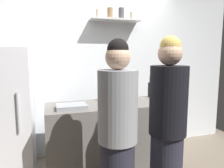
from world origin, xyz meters
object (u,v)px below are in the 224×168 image
at_px(utensil_holder, 117,96).
at_px(water_bottle_plastic, 160,90).
at_px(person_blonde, 167,129).
at_px(refrigerator, 7,113).
at_px(person_grey_hoodie, 118,137).
at_px(baking_pan, 71,107).
at_px(wine_bottle_dark_glass, 150,89).
at_px(wine_bottle_pale_glass, 102,91).

xyz_separation_m(utensil_holder, water_bottle_plastic, (0.63, -0.05, 0.05)).
bearing_deg(person_blonde, refrigerator, 62.77).
bearing_deg(utensil_holder, person_grey_hoodie, -108.42).
bearing_deg(refrigerator, person_grey_hoodie, -47.62).
xyz_separation_m(refrigerator, baking_pan, (0.75, -0.43, 0.13)).
relative_size(wine_bottle_dark_glass, water_bottle_plastic, 1.24).
relative_size(person_blonde, person_grey_hoodie, 1.02).
xyz_separation_m(refrigerator, wine_bottle_dark_glass, (1.93, -0.07, 0.22)).
bearing_deg(wine_bottle_pale_glass, utensil_holder, -11.77).
bearing_deg(person_blonde, wine_bottle_pale_glass, 27.94).
height_order(wine_bottle_dark_glass, person_grey_hoodie, person_grey_hoodie).
distance_m(refrigerator, wine_bottle_dark_glass, 1.94).
distance_m(refrigerator, water_bottle_plastic, 2.04).
height_order(refrigerator, utensil_holder, refrigerator).
relative_size(baking_pan, wine_bottle_dark_glass, 1.09).
xyz_separation_m(baking_pan, person_blonde, (0.79, -0.74, -0.10)).
bearing_deg(refrigerator, water_bottle_plastic, -5.39).
relative_size(wine_bottle_pale_glass, person_grey_hoodie, 0.21).
relative_size(utensil_holder, water_bottle_plastic, 0.91).
xyz_separation_m(water_bottle_plastic, person_blonde, (-0.49, -0.98, -0.19)).
distance_m(refrigerator, wine_bottle_pale_glass, 1.22).
distance_m(refrigerator, baking_pan, 0.87).
relative_size(water_bottle_plastic, person_grey_hoodie, 0.15).
bearing_deg(wine_bottle_pale_glass, baking_pan, -143.41).
height_order(person_blonde, person_grey_hoodie, person_blonde).
height_order(refrigerator, wine_bottle_dark_glass, refrigerator).
height_order(water_bottle_plastic, person_grey_hoodie, person_grey_hoodie).
xyz_separation_m(utensil_holder, person_blonde, (0.14, -1.03, -0.14)).
bearing_deg(wine_bottle_dark_glass, water_bottle_plastic, -53.48).
distance_m(refrigerator, person_grey_hoodie, 1.57).
bearing_deg(water_bottle_plastic, wine_bottle_dark_glass, 126.52).
distance_m(baking_pan, water_bottle_plastic, 1.30).
xyz_separation_m(utensil_holder, wine_bottle_dark_glass, (0.54, 0.07, 0.05)).
bearing_deg(person_grey_hoodie, refrigerator, -173.98).
distance_m(wine_bottle_pale_glass, person_blonde, 1.15).
distance_m(utensil_holder, person_blonde, 1.05).
height_order(refrigerator, person_grey_hoodie, person_grey_hoodie).
height_order(utensil_holder, person_blonde, person_blonde).
bearing_deg(water_bottle_plastic, refrigerator, 174.61).
height_order(baking_pan, utensil_holder, utensil_holder).
bearing_deg(refrigerator, wine_bottle_pale_glass, -4.70).
bearing_deg(water_bottle_plastic, wine_bottle_pale_glass, 173.62).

